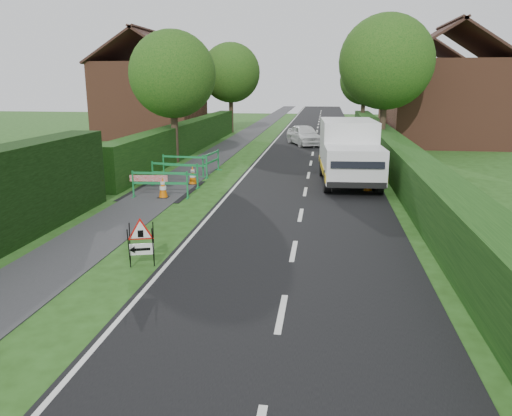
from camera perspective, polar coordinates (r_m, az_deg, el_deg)
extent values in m
plane|color=#214413|center=(9.01, -14.18, -13.53)|extent=(120.00, 120.00, 0.00)
cube|color=black|center=(42.56, 6.97, 8.58)|extent=(6.00, 90.00, 0.02)
cube|color=#2D2D30|center=(43.00, -0.46, 8.74)|extent=(2.00, 90.00, 0.02)
cube|color=#14380F|center=(30.75, -7.70, 6.40)|extent=(1.00, 24.00, 1.80)
cube|color=#14380F|center=(23.94, 15.73, 3.77)|extent=(1.20, 50.00, 1.50)
cube|color=brown|center=(39.63, -11.84, 11.96)|extent=(7.00, 7.00, 5.50)
cube|color=#331E19|center=(40.30, -14.59, 17.32)|extent=(4.00, 7.40, 2.58)
cube|color=#331E19|center=(39.14, -9.61, 17.67)|extent=(4.00, 7.40, 2.58)
cube|color=#331E19|center=(39.77, -12.22, 19.07)|extent=(0.25, 7.40, 0.18)
cube|color=brown|center=(36.23, 20.71, 11.17)|extent=(7.00, 7.00, 5.50)
cube|color=#331E19|center=(35.95, 18.43, 17.48)|extent=(4.00, 7.40, 2.58)
cube|color=#331E19|center=(36.70, 24.04, 16.92)|extent=(4.00, 7.40, 2.58)
cube|color=#331E19|center=(36.38, 21.43, 18.93)|extent=(0.25, 7.40, 0.18)
cube|color=brown|center=(50.15, 18.39, 11.97)|extent=(7.00, 7.00, 5.50)
cube|color=#331E19|center=(49.91, 16.69, 16.51)|extent=(4.00, 7.40, 2.58)
cube|color=#331E19|center=(50.53, 20.77, 16.16)|extent=(4.00, 7.40, 2.58)
cube|color=#331E19|center=(50.26, 18.84, 17.58)|extent=(0.25, 7.40, 0.18)
cylinder|color=#2D2116|center=(26.67, -9.25, 7.99)|extent=(0.36, 0.36, 2.62)
sphere|color=#124011|center=(26.52, -9.54, 14.84)|extent=(4.40, 4.40, 4.40)
cylinder|color=#2D2116|center=(29.64, 14.22, 8.70)|extent=(0.36, 0.36, 2.97)
sphere|color=#124011|center=(29.54, 14.67, 15.85)|extent=(5.20, 5.20, 5.20)
cylinder|color=#2D2116|center=(42.16, -2.85, 10.52)|extent=(0.36, 0.36, 2.80)
sphere|color=#124011|center=(42.08, -2.91, 15.19)|extent=(4.80, 4.80, 4.80)
cylinder|color=#2D2116|center=(45.56, 12.08, 10.28)|extent=(0.36, 0.36, 2.45)
sphere|color=#124011|center=(45.46, 12.28, 14.07)|extent=(4.20, 4.20, 4.20)
cylinder|color=black|center=(11.55, -14.33, -4.51)|extent=(0.11, 0.30, 0.99)
cylinder|color=black|center=(11.78, -14.22, -4.12)|extent=(0.11, 0.30, 0.99)
cylinder|color=black|center=(11.50, -11.68, -4.42)|extent=(0.11, 0.30, 0.99)
cylinder|color=black|center=(11.74, -11.63, -4.04)|extent=(0.11, 0.30, 0.99)
cube|color=white|center=(11.64, -12.95, -4.61)|extent=(0.53, 0.17, 0.27)
cube|color=black|center=(11.63, -12.96, -4.63)|extent=(0.38, 0.12, 0.06)
cone|color=black|center=(11.65, -14.00, -4.66)|extent=(0.16, 0.19, 0.16)
cube|color=black|center=(11.51, -13.06, -2.89)|extent=(0.12, 0.04, 0.16)
cube|color=silver|center=(21.84, 10.41, 7.12)|extent=(2.38, 3.64, 2.11)
cube|color=silver|center=(19.28, 11.12, 4.93)|extent=(2.31, 2.39, 1.29)
cube|color=black|center=(18.16, 11.55, 5.36)|extent=(1.93, 0.36, 0.59)
cube|color=yellow|center=(20.87, 7.56, 4.59)|extent=(0.34, 5.39, 0.26)
cube|color=yellow|center=(21.10, 13.56, 4.42)|extent=(0.34, 5.39, 0.26)
cube|color=black|center=(18.32, 11.41, 2.60)|extent=(2.14, 0.25, 0.22)
cylinder|color=black|center=(19.25, 8.14, 3.03)|extent=(0.31, 0.89, 0.87)
cylinder|color=black|center=(19.47, 13.92, 2.88)|extent=(0.31, 0.89, 0.87)
cylinder|color=black|center=(22.70, 7.62, 4.75)|extent=(0.31, 0.89, 0.87)
cylinder|color=black|center=(22.89, 12.54, 4.62)|extent=(0.31, 0.89, 0.87)
cube|color=black|center=(19.86, 12.64, 1.94)|extent=(0.38, 0.38, 0.04)
cone|color=orange|center=(19.78, 12.70, 3.06)|extent=(0.32, 0.32, 0.75)
cylinder|color=white|center=(19.79, 12.69, 2.96)|extent=(0.25, 0.25, 0.14)
cylinder|color=white|center=(19.75, 12.72, 3.49)|extent=(0.17, 0.17, 0.10)
cube|color=black|center=(20.61, 13.69, 2.33)|extent=(0.38, 0.38, 0.04)
cone|color=orange|center=(20.53, 13.75, 3.41)|extent=(0.32, 0.32, 0.75)
cylinder|color=white|center=(20.54, 13.75, 3.30)|extent=(0.25, 0.25, 0.14)
cylinder|color=white|center=(20.51, 13.78, 3.82)|extent=(0.17, 0.17, 0.10)
cube|color=black|center=(24.10, 12.51, 4.08)|extent=(0.38, 0.38, 0.04)
cone|color=orange|center=(24.03, 12.56, 5.01)|extent=(0.32, 0.32, 0.75)
cylinder|color=white|center=(24.04, 12.56, 4.92)|extent=(0.25, 0.25, 0.14)
cylinder|color=white|center=(24.01, 12.58, 5.36)|extent=(0.17, 0.17, 0.10)
cube|color=black|center=(18.56, -10.54, 1.20)|extent=(0.38, 0.38, 0.04)
cone|color=orange|center=(18.48, -10.60, 2.40)|extent=(0.32, 0.32, 0.75)
cylinder|color=white|center=(18.49, -10.59, 2.28)|extent=(0.25, 0.25, 0.14)
cylinder|color=white|center=(18.45, -10.62, 2.85)|extent=(0.17, 0.17, 0.10)
cube|color=black|center=(20.83, -7.22, 2.74)|extent=(0.38, 0.38, 0.04)
cone|color=orange|center=(20.76, -7.25, 3.81)|extent=(0.32, 0.32, 0.75)
cylinder|color=white|center=(20.76, -7.25, 3.71)|extent=(0.25, 0.25, 0.14)
cylinder|color=white|center=(20.73, -7.27, 4.22)|extent=(0.17, 0.17, 0.10)
cube|color=#167D3B|center=(18.76, -13.87, 2.66)|extent=(0.05, 0.05, 1.00)
cube|color=#167D3B|center=(18.27, -7.86, 2.64)|extent=(0.05, 0.05, 1.00)
cube|color=#167D3B|center=(18.41, -10.96, 3.93)|extent=(2.00, 0.21, 0.08)
cube|color=#167D3B|center=(18.48, -10.91, 2.81)|extent=(2.00, 0.21, 0.08)
cube|color=#167D3B|center=(18.85, -13.78, 1.23)|extent=(0.09, 0.35, 0.04)
cube|color=#167D3B|center=(18.37, -7.81, 1.17)|extent=(0.09, 0.35, 0.04)
cube|color=#167D3B|center=(20.83, -11.72, 3.91)|extent=(0.06, 0.06, 1.00)
cube|color=#167D3B|center=(19.92, -6.71, 3.64)|extent=(0.06, 0.06, 1.00)
cube|color=#167D3B|center=(20.29, -9.32, 4.95)|extent=(1.98, 0.40, 0.08)
cube|color=#167D3B|center=(20.35, -9.28, 3.92)|extent=(1.98, 0.40, 0.08)
cube|color=#167D3B|center=(20.92, -11.66, 2.61)|extent=(0.12, 0.36, 0.04)
cube|color=#167D3B|center=(20.02, -6.67, 2.29)|extent=(0.12, 0.36, 0.04)
cube|color=#167D3B|center=(22.66, -10.51, 4.78)|extent=(0.05, 0.05, 1.00)
cube|color=#167D3B|center=(21.98, -5.66, 4.67)|extent=(0.05, 0.05, 1.00)
cube|color=#167D3B|center=(22.24, -8.16, 5.80)|extent=(2.00, 0.18, 0.08)
cube|color=#167D3B|center=(22.29, -8.13, 4.86)|extent=(2.00, 0.18, 0.08)
cube|color=#167D3B|center=(22.74, -10.46, 3.59)|extent=(0.08, 0.35, 0.04)
cube|color=#167D3B|center=(22.07, -5.63, 3.44)|extent=(0.08, 0.35, 0.04)
cube|color=#167D3B|center=(22.20, -6.07, 4.75)|extent=(0.06, 0.06, 1.00)
cube|color=#167D3B|center=(24.05, -4.34, 5.52)|extent=(0.06, 0.06, 1.00)
cube|color=#167D3B|center=(23.06, -5.19, 6.18)|extent=(0.31, 1.99, 0.08)
cube|color=#167D3B|center=(23.11, -5.17, 5.27)|extent=(0.31, 1.99, 0.08)
cube|color=#167D3B|center=(22.28, -6.04, 3.53)|extent=(0.35, 0.10, 0.04)
cube|color=#167D3B|center=(24.12, -4.32, 4.39)|extent=(0.35, 0.10, 0.04)
cube|color=red|center=(20.14, -12.11, 2.08)|extent=(1.50, 0.18, 0.25)
imported|color=white|center=(33.88, 5.55, 8.32)|extent=(2.88, 4.27, 1.35)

